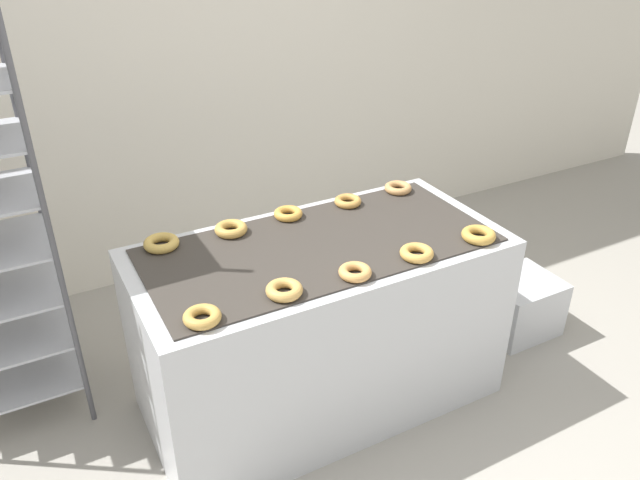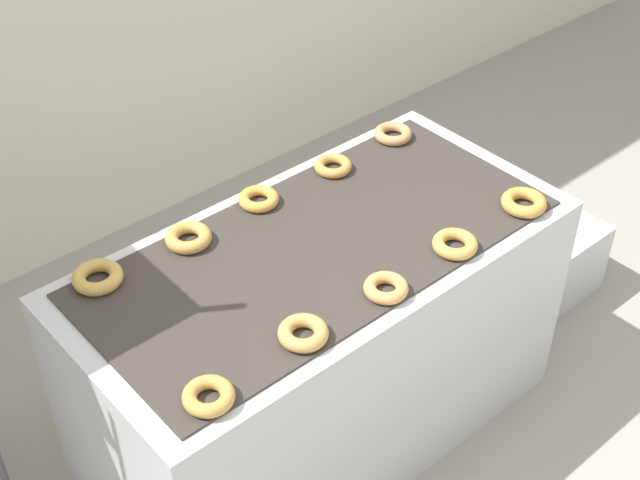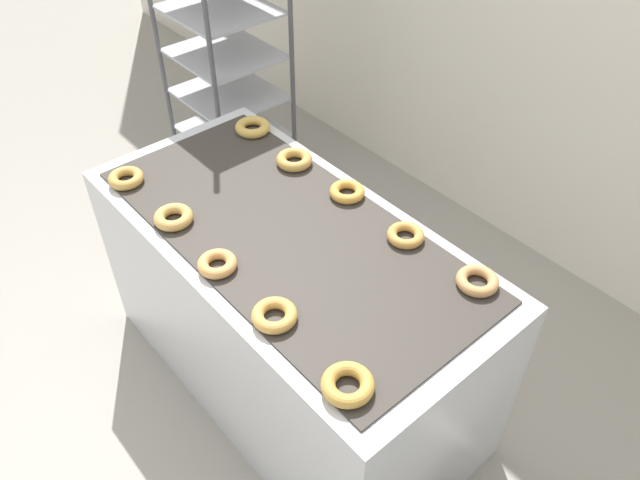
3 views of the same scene
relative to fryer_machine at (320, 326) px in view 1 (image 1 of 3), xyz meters
The scene contains 13 objects.
wall_back 1.79m from the fryer_machine, 90.01° to the left, with size 8.00×0.05×2.80m.
fryer_machine is the anchor object (origin of this frame).
glaze_bin 1.23m from the fryer_machine, ahead, with size 0.38×0.34×0.31m.
donut_near_leftmost 0.80m from the fryer_machine, 155.03° to the right, with size 0.13×0.13×0.04m, color #C59647.
donut_near_left 0.59m from the fryer_machine, 137.48° to the right, with size 0.14×0.14×0.04m, color tan.
donut_near_center 0.52m from the fryer_machine, 90.33° to the right, with size 0.13×0.13×0.04m, color tan.
donut_near_right 0.59m from the fryer_machine, 43.49° to the right, with size 0.14×0.14×0.04m, color gold.
donut_near_rightmost 0.80m from the fryer_machine, 24.53° to the right, with size 0.14×0.14×0.04m, color gold.
donut_far_leftmost 0.79m from the fryer_machine, 154.01° to the left, with size 0.15×0.15×0.04m, color gold.
donut_far_left 0.59m from the fryer_machine, 137.25° to the left, with size 0.14×0.14×0.04m, color gold.
donut_far_center 0.52m from the fryer_machine, 91.69° to the left, with size 0.13×0.13×0.04m, color gold.
donut_far_right 0.59m from the fryer_machine, 42.94° to the left, with size 0.13×0.13×0.03m, color #CB9145.
donut_far_rightmost 0.79m from the fryer_machine, 26.00° to the left, with size 0.13×0.13×0.04m, color tan.
Camera 1 is at (-1.07, -1.36, 2.11)m, focal length 35.00 mm.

